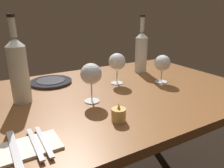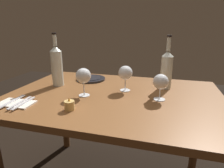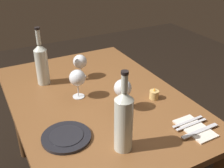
{
  "view_description": "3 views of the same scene",
  "coord_description": "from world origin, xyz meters",
  "views": [
    {
      "loc": [
        0.52,
        0.86,
        1.12
      ],
      "look_at": [
        0.07,
        0.08,
        0.81
      ],
      "focal_mm": 34.68,
      "sensor_mm": 36.0,
      "label": 1
    },
    {
      "loc": [
        -0.28,
        1.06,
        1.15
      ],
      "look_at": [
        0.01,
        0.01,
        0.81
      ],
      "focal_mm": 30.37,
      "sensor_mm": 36.0,
      "label": 2
    },
    {
      "loc": [
        1.2,
        -0.54,
        1.54
      ],
      "look_at": [
        0.03,
        0.08,
        0.82
      ],
      "focal_mm": 44.08,
      "sensor_mm": 36.0,
      "label": 3
    }
  ],
  "objects": [
    {
      "name": "wine_bottle_second",
      "position": [
        0.43,
        -0.08,
        0.88
      ],
      "size": [
        0.08,
        0.08,
        0.36
      ],
      "color": "silver",
      "rests_on": "dining_table"
    },
    {
      "name": "dinner_plate",
      "position": [
        0.26,
        -0.27,
        0.75
      ],
      "size": [
        0.22,
        0.22,
        0.02
      ],
      "color": "black",
      "rests_on": "dining_table"
    },
    {
      "name": "fork_outer",
      "position": [
        0.42,
        0.28,
        0.75
      ],
      "size": [
        0.02,
        0.18,
        0.0
      ],
      "color": "silver",
      "rests_on": "folded_napkin"
    },
    {
      "name": "votive_candle",
      "position": [
        0.16,
        0.27,
        0.76
      ],
      "size": [
        0.05,
        0.05,
        0.07
      ],
      "color": "#DBB266",
      "rests_on": "dining_table"
    },
    {
      "name": "dining_table",
      "position": [
        0.0,
        0.0,
        0.65
      ],
      "size": [
        1.3,
        0.9,
        0.74
      ],
      "color": "brown",
      "rests_on": "ground"
    },
    {
      "name": "wine_glass_centre",
      "position": [
        0.17,
        0.07,
        0.86
      ],
      "size": [
        0.09,
        0.09,
        0.17
      ],
      "color": "white",
      "rests_on": "dining_table"
    },
    {
      "name": "wine_glass_left",
      "position": [
        -0.05,
        -0.09,
        0.86
      ],
      "size": [
        0.09,
        0.09,
        0.16
      ],
      "color": "white",
      "rests_on": "dining_table"
    },
    {
      "name": "wine_glass_right",
      "position": [
        -0.27,
        0.02,
        0.84
      ],
      "size": [
        0.09,
        0.09,
        0.15
      ],
      "color": "white",
      "rests_on": "dining_table"
    },
    {
      "name": "fork_inner",
      "position": [
        0.45,
        0.28,
        0.75
      ],
      "size": [
        0.02,
        0.18,
        0.0
      ],
      "color": "silver",
      "rests_on": "folded_napkin"
    },
    {
      "name": "table_knife",
      "position": [
        0.5,
        0.28,
        0.75
      ],
      "size": [
        0.02,
        0.21,
        0.0
      ],
      "color": "silver",
      "rests_on": "folded_napkin"
    },
    {
      "name": "wine_bottle",
      "position": [
        -0.3,
        -0.21,
        0.87
      ],
      "size": [
        0.08,
        0.08,
        0.35
      ],
      "color": "silver",
      "rests_on": "dining_table"
    },
    {
      "name": "folded_napkin",
      "position": [
        0.47,
        0.28,
        0.74
      ],
      "size": [
        0.19,
        0.11,
        0.01
      ],
      "color": "silver",
      "rests_on": "dining_table"
    }
  ]
}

